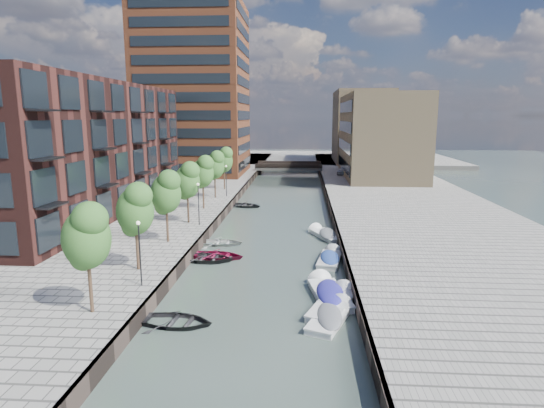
# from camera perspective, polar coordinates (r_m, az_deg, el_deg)

# --- Properties ---
(water) EXTENTS (300.00, 300.00, 0.00)m
(water) POSITION_cam_1_polar(r_m,az_deg,el_deg) (59.45, 1.16, -0.07)
(water) COLOR #38473F
(water) RESTS_ON ground
(quay_left) EXTENTS (60.00, 140.00, 1.00)m
(quay_left) POSITION_cam_1_polar(r_m,az_deg,el_deg) (70.84, -29.35, 0.72)
(quay_left) COLOR gray
(quay_left) RESTS_ON ground
(quay_right) EXTENTS (20.00, 140.00, 1.00)m
(quay_right) POSITION_cam_1_polar(r_m,az_deg,el_deg) (60.75, 16.41, 0.20)
(quay_right) COLOR gray
(quay_right) RESTS_ON ground
(quay_wall_left) EXTENTS (0.25, 140.00, 1.00)m
(quay_wall_left) POSITION_cam_1_polar(r_m,az_deg,el_deg) (59.95, -4.67, 0.48)
(quay_wall_left) COLOR #332823
(quay_wall_left) RESTS_ON ground
(quay_wall_right) EXTENTS (0.25, 140.00, 1.00)m
(quay_wall_right) POSITION_cam_1_polar(r_m,az_deg,el_deg) (59.39, 7.05, 0.33)
(quay_wall_right) COLOR #332823
(quay_wall_right) RESTS_ON ground
(far_closure) EXTENTS (80.00, 40.00, 1.00)m
(far_closure) POSITION_cam_1_polar(r_m,az_deg,el_deg) (118.82, 2.56, 5.72)
(far_closure) COLOR gray
(far_closure) RESTS_ON ground
(apartment_block) EXTENTS (8.00, 38.00, 14.00)m
(apartment_block) POSITION_cam_1_polar(r_m,az_deg,el_deg) (53.49, -21.45, 6.59)
(apartment_block) COLOR black
(apartment_block) RESTS_ON quay_left
(tower) EXTENTS (18.00, 18.00, 30.00)m
(tower) POSITION_cam_1_polar(r_m,az_deg,el_deg) (85.72, -9.73, 13.92)
(tower) COLOR brown
(tower) RESTS_ON quay_left
(tan_block_near) EXTENTS (12.00, 25.00, 14.00)m
(tan_block_near) POSITION_cam_1_polar(r_m,az_deg,el_deg) (81.44, 13.39, 8.31)
(tan_block_near) COLOR #97805C
(tan_block_near) RESTS_ON quay_right
(tan_block_far) EXTENTS (12.00, 20.00, 16.00)m
(tan_block_far) POSITION_cam_1_polar(r_m,az_deg,el_deg) (107.13, 11.15, 9.51)
(tan_block_far) COLOR #97805C
(tan_block_far) RESTS_ON quay_right
(bridge) EXTENTS (13.00, 6.00, 1.30)m
(bridge) POSITION_cam_1_polar(r_m,az_deg,el_deg) (90.88, 2.14, 4.66)
(bridge) COLOR gray
(bridge) RESTS_ON ground
(tree_0) EXTENTS (2.50, 2.50, 5.95)m
(tree_0) POSITION_cam_1_polar(r_m,az_deg,el_deg) (25.70, -22.28, -3.57)
(tree_0) COLOR #382619
(tree_0) RESTS_ON quay_left
(tree_1) EXTENTS (2.50, 2.50, 5.95)m
(tree_1) POSITION_cam_1_polar(r_m,az_deg,el_deg) (31.96, -16.82, -0.48)
(tree_1) COLOR #382619
(tree_1) RESTS_ON quay_left
(tree_2) EXTENTS (2.50, 2.50, 5.95)m
(tree_2) POSITION_cam_1_polar(r_m,az_deg,el_deg) (38.48, -13.19, 1.58)
(tree_2) COLOR #382619
(tree_2) RESTS_ON quay_left
(tree_3) EXTENTS (2.50, 2.50, 5.95)m
(tree_3) POSITION_cam_1_polar(r_m,az_deg,el_deg) (45.14, -10.61, 3.04)
(tree_3) COLOR #382619
(tree_3) RESTS_ON quay_left
(tree_4) EXTENTS (2.50, 2.50, 5.95)m
(tree_4) POSITION_cam_1_polar(r_m,az_deg,el_deg) (51.89, -8.69, 4.12)
(tree_4) COLOR #382619
(tree_4) RESTS_ON quay_left
(tree_5) EXTENTS (2.50, 2.50, 5.95)m
(tree_5) POSITION_cam_1_polar(r_m,az_deg,el_deg) (58.70, -7.22, 4.95)
(tree_5) COLOR #382619
(tree_5) RESTS_ON quay_left
(tree_6) EXTENTS (2.50, 2.50, 5.95)m
(tree_6) POSITION_cam_1_polar(r_m,az_deg,el_deg) (65.55, -6.05, 5.60)
(tree_6) COLOR #382619
(tree_6) RESTS_ON quay_left
(lamp_0) EXTENTS (0.24, 0.24, 4.12)m
(lamp_0) POSITION_cam_1_polar(r_m,az_deg,el_deg) (29.20, -16.29, -5.14)
(lamp_0) COLOR black
(lamp_0) RESTS_ON quay_left
(lamp_1) EXTENTS (0.24, 0.24, 4.12)m
(lamp_1) POSITION_cam_1_polar(r_m,az_deg,el_deg) (44.15, -9.21, 0.56)
(lamp_1) COLOR black
(lamp_1) RESTS_ON quay_left
(lamp_2) EXTENTS (0.24, 0.24, 4.12)m
(lamp_2) POSITION_cam_1_polar(r_m,az_deg,el_deg) (59.65, -5.77, 3.34)
(lamp_2) COLOR black
(lamp_2) RESTS_ON quay_left
(sloop_0) EXTENTS (4.92, 3.75, 0.95)m
(sloop_0) POSITION_cam_1_polar(r_m,az_deg,el_deg) (36.98, -8.35, -7.09)
(sloop_0) COLOR #242326
(sloop_0) RESTS_ON ground
(sloop_1) EXTENTS (4.46, 3.42, 0.86)m
(sloop_1) POSITION_cam_1_polar(r_m,az_deg,el_deg) (26.65, -11.89, -14.60)
(sloop_1) COLOR black
(sloop_1) RESTS_ON ground
(sloop_2) EXTENTS (4.72, 3.66, 0.90)m
(sloop_2) POSITION_cam_1_polar(r_m,az_deg,el_deg) (37.54, -6.86, -6.77)
(sloop_2) COLOR maroon
(sloop_2) RESTS_ON ground
(sloop_3) EXTENTS (4.14, 3.00, 0.84)m
(sloop_3) POSITION_cam_1_polar(r_m,az_deg,el_deg) (41.32, -6.53, -5.10)
(sloop_3) COLOR #AEAEAC
(sloop_3) RESTS_ON ground
(sloop_4) EXTENTS (5.06, 4.34, 0.88)m
(sloop_4) POSITION_cam_1_polar(r_m,az_deg,el_deg) (58.07, -3.40, -0.35)
(sloop_4) COLOR black
(sloop_4) RESTS_ON ground
(motorboat_0) EXTENTS (2.82, 5.59, 1.78)m
(motorboat_0) POSITION_cam_1_polar(r_m,az_deg,el_deg) (30.00, 7.03, -10.99)
(motorboat_0) COLOR white
(motorboat_0) RESTS_ON ground
(motorboat_1) EXTENTS (3.05, 4.75, 1.50)m
(motorboat_1) POSITION_cam_1_polar(r_m,az_deg,el_deg) (26.86, 7.50, -13.80)
(motorboat_1) COLOR white
(motorboat_1) RESTS_ON ground
(motorboat_2) EXTENTS (3.49, 5.50, 1.73)m
(motorboat_2) POSITION_cam_1_polar(r_m,az_deg,el_deg) (28.70, 7.96, -12.32)
(motorboat_2) COLOR silver
(motorboat_2) RESTS_ON ground
(motorboat_3) EXTENTS (2.34, 4.83, 1.54)m
(motorboat_3) POSITION_cam_1_polar(r_m,az_deg,el_deg) (36.93, 7.32, -6.78)
(motorboat_3) COLOR silver
(motorboat_3) RESTS_ON ground
(motorboat_4) EXTENTS (3.52, 5.09, 1.61)m
(motorboat_4) POSITION_cam_1_polar(r_m,az_deg,el_deg) (44.04, 6.68, -3.83)
(motorboat_4) COLOR white
(motorboat_4) RESTS_ON ground
(car) EXTENTS (2.82, 4.27, 1.35)m
(car) POSITION_cam_1_polar(r_m,az_deg,el_deg) (82.93, 8.92, 4.13)
(car) COLOR #97989B
(car) RESTS_ON quay_right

